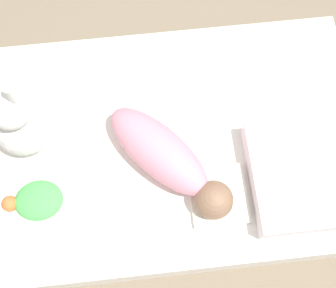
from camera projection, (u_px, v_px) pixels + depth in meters
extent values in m
plane|color=#7A6B56|center=(176.00, 158.00, 1.77)|extent=(12.00, 12.00, 0.00)
cube|color=white|center=(176.00, 150.00, 1.68)|extent=(1.27, 0.85, 0.20)
cube|color=white|center=(218.00, 195.00, 1.51)|extent=(0.18, 0.20, 0.02)
ellipsoid|color=pink|center=(159.00, 151.00, 1.49)|extent=(0.38, 0.40, 0.15)
sphere|color=#89664C|center=(214.00, 200.00, 1.44)|extent=(0.12, 0.12, 0.12)
cube|color=white|center=(310.00, 175.00, 1.49)|extent=(0.38, 0.36, 0.09)
sphere|color=white|center=(23.00, 126.00, 1.49)|extent=(0.19, 0.19, 0.19)
sphere|color=white|center=(9.00, 109.00, 1.36)|extent=(0.13, 0.13, 0.13)
cylinder|color=white|center=(13.00, 95.00, 1.28)|extent=(0.03, 0.03, 0.09)
ellipsoid|color=#51B756|center=(39.00, 200.00, 1.48)|extent=(0.15, 0.13, 0.06)
sphere|color=orange|center=(10.00, 204.00, 1.48)|extent=(0.05, 0.05, 0.05)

